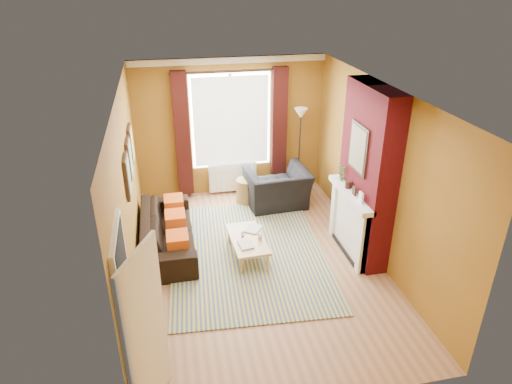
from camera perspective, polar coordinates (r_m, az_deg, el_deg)
ground at (r=7.50m, az=0.40°, el=-8.74°), size 5.50×5.50×0.00m
room_walls at (r=7.20m, az=4.83°, el=2.21°), size 3.82×5.54×2.83m
striped_rug at (r=7.71m, az=-1.10°, el=-7.61°), size 2.74×3.65×0.02m
sofa at (r=7.86m, az=-11.01°, el=-4.75°), size 0.85×2.17×0.63m
armchair at (r=9.04m, az=2.63°, el=0.52°), size 1.25×1.11×0.77m
coffee_table at (r=7.47m, az=-1.09°, el=-6.02°), size 0.58×1.08×0.35m
wicker_stool at (r=9.22m, az=-1.23°, el=0.14°), size 0.51×0.51×0.50m
floor_lamp at (r=9.28m, az=5.56°, el=8.09°), size 0.32×0.32×1.82m
book_a at (r=7.23m, az=-2.09°, el=-6.74°), size 0.25×0.31×0.03m
book_b at (r=7.72m, az=-1.09°, el=-4.44°), size 0.36×0.38×0.02m
mug at (r=7.39m, az=0.51°, el=-5.68°), size 0.12×0.12×0.08m
tv_remote at (r=7.53m, az=-1.69°, el=-5.32°), size 0.07×0.15×0.02m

